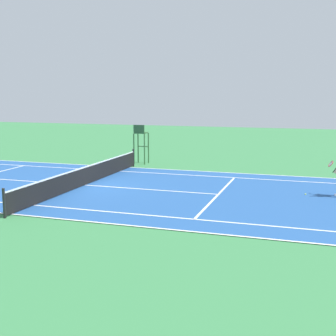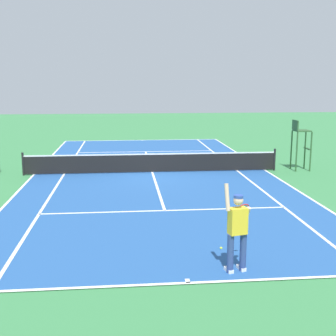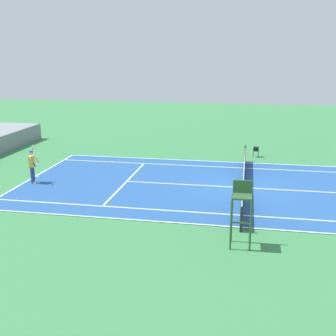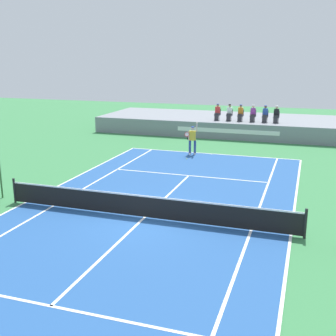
{
  "view_description": "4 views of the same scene",
  "coord_description": "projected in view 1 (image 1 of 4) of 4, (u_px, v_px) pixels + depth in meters",
  "views": [
    {
      "loc": [
        18.69,
        10.17,
        4.31
      ],
      "look_at": [
        -0.35,
        3.99,
        1.0
      ],
      "focal_mm": 47.97,
      "sensor_mm": 36.0,
      "label": 1
    },
    {
      "loc": [
        1.32,
        20.74,
        4.27
      ],
      "look_at": [
        -0.35,
        3.99,
        1.0
      ],
      "focal_mm": 47.88,
      "sensor_mm": 36.0,
      "label": 2
    },
    {
      "loc": [
        -22.21,
        -0.06,
        6.91
      ],
      "look_at": [
        -0.35,
        3.99,
        1.0
      ],
      "focal_mm": 46.12,
      "sensor_mm": 36.0,
      "label": 3
    },
    {
      "loc": [
        5.78,
        -14.49,
        6.08
      ],
      "look_at": [
        -0.35,
        3.99,
        1.0
      ],
      "focal_mm": 45.8,
      "sensor_mm": 36.0,
      "label": 4
    }
  ],
  "objects": [
    {
      "name": "umpire_chair",
      "position": [
        141.0,
        139.0,
        27.82
      ],
      "size": [
        0.77,
        0.77,
        2.44
      ],
      "color": "#2D562D",
      "rests_on": "ground"
    },
    {
      "name": "tennis_ball",
      "position": [
        305.0,
        194.0,
        19.36
      ],
      "size": [
        0.07,
        0.07,
        0.07
      ],
      "primitive_type": "sphere",
      "color": "#D1E533",
      "rests_on": "ground"
    },
    {
      "name": "court",
      "position": [
        86.0,
        185.0,
        21.34
      ],
      "size": [
        11.08,
        23.88,
        0.03
      ],
      "color": "#235193",
      "rests_on": "ground"
    },
    {
      "name": "net",
      "position": [
        86.0,
        175.0,
        21.26
      ],
      "size": [
        11.98,
        0.1,
        1.07
      ],
      "color": "black",
      "rests_on": "ground"
    },
    {
      "name": "ground_plane",
      "position": [
        86.0,
        186.0,
        21.34
      ],
      "size": [
        80.0,
        80.0,
        0.0
      ],
      "primitive_type": "plane",
      "color": "#387F47"
    }
  ]
}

